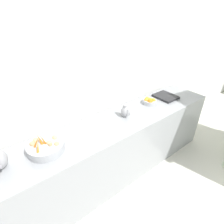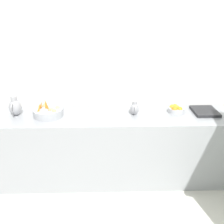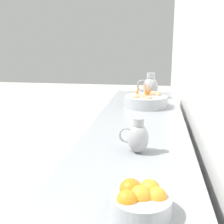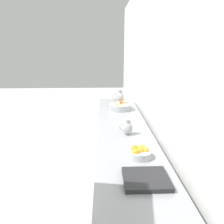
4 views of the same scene
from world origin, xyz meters
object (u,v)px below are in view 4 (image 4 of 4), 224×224
object	(u,v)px
vegetable_colander	(120,106)
metal_pitcher_tall	(120,97)
orange_bowl	(140,152)
metal_pitcher_short	(128,128)

from	to	relation	value
vegetable_colander	metal_pitcher_tall	world-z (taller)	metal_pitcher_tall
orange_bowl	vegetable_colander	bearing A→B (deg)	-88.19
metal_pitcher_tall	orange_bowl	bearing A→B (deg)	90.74
vegetable_colander	metal_pitcher_short	bearing A→B (deg)	90.21
vegetable_colander	metal_pitcher_short	xyz separation A→B (m)	(-0.00, 1.08, 0.03)
metal_pitcher_tall	vegetable_colander	bearing A→B (deg)	86.53
vegetable_colander	metal_pitcher_short	world-z (taller)	vegetable_colander
metal_pitcher_tall	metal_pitcher_short	xyz separation A→B (m)	(0.02, 1.49, -0.03)
orange_bowl	metal_pitcher_tall	xyz separation A→B (m)	(0.03, -2.03, 0.07)
vegetable_colander	metal_pitcher_short	size ratio (longest dim) A/B	2.06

